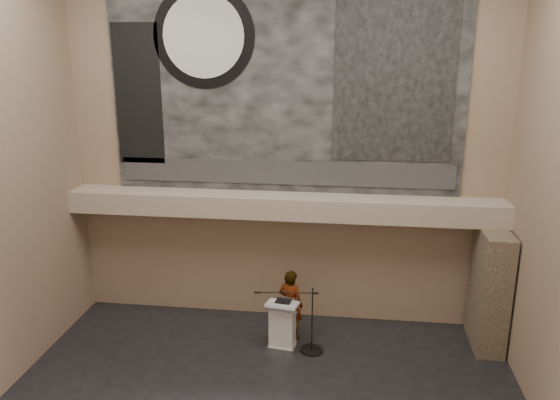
# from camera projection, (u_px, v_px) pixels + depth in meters

# --- Properties ---
(wall_back) EXTENTS (10.00, 0.02, 8.50)m
(wall_back) POSITION_uv_depth(u_px,v_px,m) (284.00, 147.00, 12.55)
(wall_back) COLOR #897057
(wall_back) RESTS_ON floor
(wall_front) EXTENTS (10.00, 0.02, 8.50)m
(wall_front) POSITION_uv_depth(u_px,v_px,m) (179.00, 306.00, 4.92)
(wall_front) COLOR #897057
(wall_front) RESTS_ON floor
(soffit) EXTENTS (10.00, 0.80, 0.50)m
(soffit) POSITION_uv_depth(u_px,v_px,m) (282.00, 206.00, 12.53)
(soffit) COLOR gray
(soffit) RESTS_ON wall_back
(sprinkler_left) EXTENTS (0.04, 0.04, 0.06)m
(sprinkler_left) POSITION_uv_depth(u_px,v_px,m) (214.00, 215.00, 12.75)
(sprinkler_left) COLOR #B2893D
(sprinkler_left) RESTS_ON soffit
(sprinkler_right) EXTENTS (0.04, 0.04, 0.06)m
(sprinkler_right) POSITION_uv_depth(u_px,v_px,m) (365.00, 221.00, 12.32)
(sprinkler_right) COLOR #B2893D
(sprinkler_right) RESTS_ON soffit
(banner) EXTENTS (8.00, 0.05, 5.00)m
(banner) POSITION_uv_depth(u_px,v_px,m) (284.00, 83.00, 12.12)
(banner) COLOR black
(banner) RESTS_ON wall_back
(banner_text_strip) EXTENTS (7.76, 0.02, 0.55)m
(banner_text_strip) POSITION_uv_depth(u_px,v_px,m) (284.00, 173.00, 12.65)
(banner_text_strip) COLOR #2B2B2B
(banner_text_strip) RESTS_ON banner
(banner_clock_rim) EXTENTS (2.30, 0.02, 2.30)m
(banner_clock_rim) POSITION_uv_depth(u_px,v_px,m) (203.00, 36.00, 12.03)
(banner_clock_rim) COLOR black
(banner_clock_rim) RESTS_ON banner
(banner_clock_face) EXTENTS (1.84, 0.02, 1.84)m
(banner_clock_face) POSITION_uv_depth(u_px,v_px,m) (203.00, 36.00, 12.01)
(banner_clock_face) COLOR silver
(banner_clock_face) RESTS_ON banner
(banner_building_print) EXTENTS (2.60, 0.02, 3.60)m
(banner_building_print) POSITION_uv_depth(u_px,v_px,m) (394.00, 79.00, 11.77)
(banner_building_print) COLOR black
(banner_building_print) RESTS_ON banner
(banner_brick_print) EXTENTS (1.10, 0.02, 3.20)m
(banner_brick_print) POSITION_uv_depth(u_px,v_px,m) (138.00, 95.00, 12.58)
(banner_brick_print) COLOR black
(banner_brick_print) RESTS_ON banner
(stone_pier) EXTENTS (0.60, 1.40, 2.70)m
(stone_pier) POSITION_uv_depth(u_px,v_px,m) (489.00, 289.00, 11.97)
(stone_pier) COLOR #46392B
(stone_pier) RESTS_ON floor
(lectern) EXTENTS (0.75, 0.58, 1.13)m
(lectern) POSITION_uv_depth(u_px,v_px,m) (282.00, 325.00, 12.03)
(lectern) COLOR silver
(lectern) RESTS_ON floor
(binder) EXTENTS (0.36, 0.30, 0.04)m
(binder) POSITION_uv_depth(u_px,v_px,m) (283.00, 301.00, 11.91)
(binder) COLOR black
(binder) RESTS_ON lectern
(papers) EXTENTS (0.32, 0.38, 0.00)m
(papers) POSITION_uv_depth(u_px,v_px,m) (279.00, 303.00, 11.88)
(papers) COLOR white
(papers) RESTS_ON lectern
(speaker_person) EXTENTS (0.71, 0.60, 1.66)m
(speaker_person) POSITION_uv_depth(u_px,v_px,m) (291.00, 304.00, 12.38)
(speaker_person) COLOR white
(speaker_person) RESTS_ON floor
(mic_stand) EXTENTS (1.50, 0.52, 1.52)m
(mic_stand) POSITION_uv_depth(u_px,v_px,m) (310.00, 342.00, 11.99)
(mic_stand) COLOR black
(mic_stand) RESTS_ON floor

